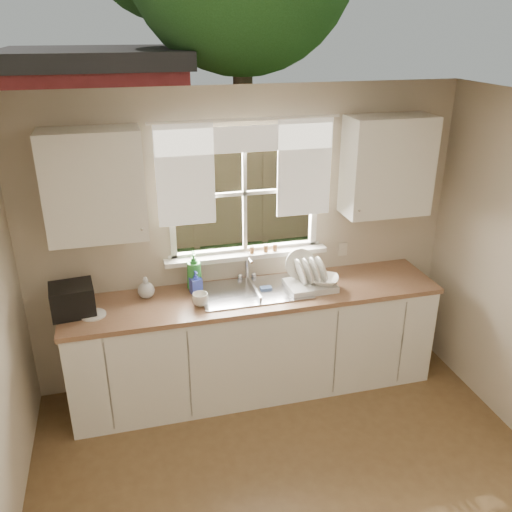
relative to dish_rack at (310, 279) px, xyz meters
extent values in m
cube|color=beige|center=(-0.46, 0.34, -0.41)|extent=(3.60, 0.02, 1.15)
cube|color=beige|center=(-0.46, 0.34, 1.34)|extent=(3.60, 0.02, 0.35)
cube|color=beige|center=(-1.66, 0.34, 0.66)|extent=(1.20, 0.02, 1.00)
cube|color=beige|center=(0.74, 0.34, 0.66)|extent=(1.20, 0.02, 1.00)
cube|color=silver|center=(-0.46, -1.66, 1.51)|extent=(3.60, 4.00, 0.02)
cube|color=white|center=(-0.46, 0.36, 0.16)|extent=(1.30, 0.06, 0.05)
cube|color=white|center=(-0.46, 0.36, 1.16)|extent=(1.30, 0.06, 0.05)
cube|color=white|center=(-1.06, 0.36, 0.66)|extent=(0.05, 0.06, 1.05)
cube|color=white|center=(0.14, 0.36, 0.66)|extent=(0.05, 0.06, 1.05)
cube|color=white|center=(-0.46, 0.36, 0.66)|extent=(0.03, 0.04, 1.00)
cube|color=white|center=(-0.46, 0.36, 0.66)|extent=(1.20, 0.04, 0.03)
cube|color=white|center=(-0.46, 0.30, 0.14)|extent=(1.38, 0.14, 0.04)
cylinder|color=white|center=(-0.46, 0.28, 1.26)|extent=(1.50, 0.02, 0.02)
cube|color=white|center=(-0.94, 0.29, 0.86)|extent=(0.45, 0.02, 0.80)
cube|color=white|center=(0.02, 0.29, 0.86)|extent=(0.45, 0.02, 0.80)
cube|color=white|center=(-0.46, 0.29, 1.11)|extent=(1.40, 0.02, 0.20)
cube|color=white|center=(-0.46, 0.02, -0.55)|extent=(3.00, 0.62, 0.87)
cube|color=#8F6547|center=(-0.46, 0.02, -0.10)|extent=(3.04, 0.65, 0.04)
cube|color=white|center=(-1.61, 0.17, 0.86)|extent=(0.70, 0.33, 0.80)
cube|color=white|center=(0.69, 0.17, 0.86)|extent=(0.70, 0.33, 0.80)
cube|color=beige|center=(0.42, 0.33, 0.09)|extent=(0.08, 0.01, 0.12)
cylinder|color=brown|center=(-0.42, 0.28, 0.19)|extent=(0.04, 0.04, 0.06)
cylinder|color=brown|center=(-0.22, 0.28, 0.19)|extent=(0.04, 0.04, 0.06)
cylinder|color=brown|center=(-0.30, 0.28, 0.19)|extent=(0.04, 0.04, 0.06)
cube|color=#335421|center=(-0.46, 5.34, -1.01)|extent=(20.00, 10.00, 0.02)
cube|color=olive|center=(-0.46, 3.34, -0.09)|extent=(8.00, 0.10, 1.80)
cube|color=maroon|center=(-1.66, 6.84, 0.11)|extent=(3.00, 3.00, 2.20)
cube|color=black|center=(-1.66, 6.84, 1.36)|extent=(3.20, 3.20, 0.30)
cylinder|color=#423021|center=(0.94, 6.34, 0.61)|extent=(0.36, 0.36, 3.20)
cube|color=#B7B7BC|center=(-0.46, 0.05, -0.16)|extent=(0.84, 0.46, 0.18)
cube|color=#B7B7BC|center=(-0.46, 0.05, -0.07)|extent=(0.88, 0.50, 0.01)
cube|color=#B7B7BC|center=(-0.46, 0.05, -0.10)|extent=(0.02, 0.41, 0.14)
cylinder|color=silver|center=(-0.46, 0.30, 0.03)|extent=(0.03, 0.03, 0.22)
cylinder|color=silver|center=(-0.46, 0.22, 0.14)|extent=(0.02, 0.18, 0.02)
sphere|color=silver|center=(-0.52, 0.30, -0.05)|extent=(0.05, 0.05, 0.05)
sphere|color=silver|center=(-0.40, 0.30, -0.05)|extent=(0.05, 0.05, 0.05)
cube|color=silver|center=(0.00, -0.01, -0.05)|extent=(0.40, 0.31, 0.05)
cylinder|color=white|center=(-0.05, 0.11, 0.09)|extent=(0.26, 0.08, 0.25)
cylinder|color=white|center=(-0.09, -0.01, 0.08)|extent=(0.08, 0.22, 0.22)
cylinder|color=white|center=(-0.03, -0.01, 0.08)|extent=(0.08, 0.22, 0.22)
cylinder|color=white|center=(0.03, -0.01, 0.08)|extent=(0.08, 0.22, 0.22)
cylinder|color=white|center=(0.09, -0.01, 0.08)|extent=(0.08, 0.22, 0.22)
imported|color=white|center=(0.11, -0.05, 0.00)|extent=(0.31, 0.31, 0.06)
imported|color=green|center=(-0.92, 0.21, 0.09)|extent=(0.13, 0.13, 0.33)
imported|color=#3345C1|center=(-0.92, 0.14, 0.02)|extent=(0.10, 0.11, 0.20)
imported|color=beige|center=(-1.31, 0.18, 0.01)|extent=(0.17, 0.17, 0.17)
cylinder|color=silver|center=(-1.72, -0.03, -0.07)|extent=(0.19, 0.19, 0.01)
imported|color=beige|center=(-0.92, -0.07, -0.03)|extent=(0.16, 0.16, 0.10)
cube|color=black|center=(-1.86, 0.05, 0.04)|extent=(0.34, 0.30, 0.23)
camera|label=1|loc=(-1.43, -3.75, 1.93)|focal=38.00mm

